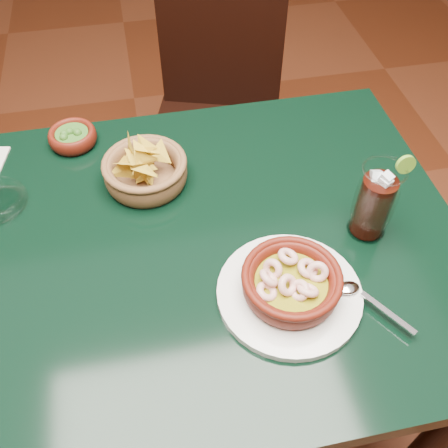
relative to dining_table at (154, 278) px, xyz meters
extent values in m
plane|color=#471C0C|center=(0.00, 0.00, -0.65)|extent=(7.00, 7.00, 0.00)
cube|color=black|center=(0.00, 0.00, 0.08)|extent=(1.20, 0.80, 0.04)
cylinder|color=black|center=(0.54, -0.34, -0.30)|extent=(0.06, 0.06, 0.71)
cylinder|color=black|center=(0.54, 0.34, -0.30)|extent=(0.06, 0.06, 0.71)
cube|color=black|center=(0.24, 0.64, -0.21)|extent=(0.51, 0.51, 0.04)
cylinder|color=black|center=(0.02, 0.53, -0.43)|extent=(0.03, 0.03, 0.44)
cylinder|color=black|center=(0.36, 0.42, -0.43)|extent=(0.03, 0.03, 0.44)
cylinder|color=black|center=(0.13, 0.86, -0.43)|extent=(0.03, 0.03, 0.44)
cylinder|color=black|center=(0.46, 0.75, -0.43)|extent=(0.03, 0.03, 0.44)
cube|color=black|center=(0.30, 0.82, 0.02)|extent=(0.38, 0.14, 0.43)
cylinder|color=silver|center=(0.23, -0.15, 0.11)|extent=(0.25, 0.25, 0.01)
cylinder|color=#481008|center=(0.23, -0.15, 0.12)|extent=(0.15, 0.15, 0.01)
torus|color=#481008|center=(0.23, -0.15, 0.14)|extent=(0.19, 0.19, 0.04)
torus|color=#481008|center=(0.23, -0.15, 0.16)|extent=(0.17, 0.17, 0.01)
cylinder|color=olive|center=(0.23, -0.15, 0.14)|extent=(0.13, 0.13, 0.01)
torus|color=beige|center=(0.27, -0.15, 0.15)|extent=(0.04, 0.04, 0.04)
torus|color=beige|center=(0.26, -0.13, 0.15)|extent=(0.05, 0.05, 0.03)
torus|color=beige|center=(0.23, -0.11, 0.15)|extent=(0.05, 0.05, 0.03)
torus|color=beige|center=(0.20, -0.12, 0.15)|extent=(0.05, 0.04, 0.05)
torus|color=beige|center=(0.19, -0.14, 0.15)|extent=(0.05, 0.05, 0.04)
torus|color=beige|center=(0.18, -0.16, 0.14)|extent=(0.05, 0.05, 0.03)
torus|color=beige|center=(0.22, -0.16, 0.15)|extent=(0.05, 0.04, 0.05)
torus|color=beige|center=(0.23, -0.17, 0.15)|extent=(0.05, 0.05, 0.04)
torus|color=beige|center=(0.25, -0.18, 0.15)|extent=(0.05, 0.05, 0.04)
cube|color=silver|center=(0.37, -0.23, 0.12)|extent=(0.06, 0.09, 0.00)
ellipsoid|color=silver|center=(0.33, -0.17, 0.12)|extent=(0.04, 0.03, 0.01)
cylinder|color=brown|center=(0.02, 0.18, 0.10)|extent=(0.15, 0.15, 0.01)
torus|color=brown|center=(0.02, 0.18, 0.13)|extent=(0.20, 0.20, 0.06)
torus|color=brown|center=(0.02, 0.18, 0.15)|extent=(0.17, 0.17, 0.01)
cone|color=gold|center=(0.02, 0.18, 0.13)|extent=(0.07, 0.06, 0.06)
cone|color=gold|center=(0.01, 0.16, 0.14)|extent=(0.03, 0.09, 0.08)
cone|color=gold|center=(-0.02, 0.21, 0.13)|extent=(0.05, 0.08, 0.07)
cone|color=gold|center=(0.01, 0.17, 0.14)|extent=(0.06, 0.06, 0.05)
cone|color=gold|center=(0.05, 0.19, 0.16)|extent=(0.08, 0.06, 0.06)
cone|color=gold|center=(0.00, 0.19, 0.15)|extent=(0.08, 0.08, 0.05)
cone|color=gold|center=(0.01, 0.16, 0.14)|extent=(0.07, 0.05, 0.08)
cone|color=gold|center=(0.02, 0.21, 0.16)|extent=(0.07, 0.06, 0.08)
cone|color=gold|center=(0.01, 0.18, 0.13)|extent=(0.08, 0.09, 0.04)
cone|color=gold|center=(0.02, 0.14, 0.17)|extent=(0.08, 0.07, 0.04)
cone|color=gold|center=(0.01, 0.20, 0.16)|extent=(0.08, 0.08, 0.05)
cone|color=gold|center=(-0.01, 0.21, 0.17)|extent=(0.02, 0.09, 0.09)
cone|color=gold|center=(-0.03, 0.17, 0.15)|extent=(0.08, 0.03, 0.08)
cone|color=gold|center=(0.01, 0.16, 0.15)|extent=(0.08, 0.04, 0.09)
cone|color=gold|center=(-0.02, 0.17, 0.17)|extent=(0.07, 0.06, 0.05)
cone|color=gold|center=(0.01, 0.18, 0.15)|extent=(0.07, 0.07, 0.05)
cone|color=gold|center=(0.02, 0.19, 0.17)|extent=(0.09, 0.06, 0.07)
cone|color=gold|center=(0.02, 0.18, 0.16)|extent=(0.08, 0.03, 0.08)
cylinder|color=#481008|center=(-0.13, 0.33, 0.10)|extent=(0.09, 0.09, 0.01)
torus|color=#481008|center=(-0.13, 0.33, 0.12)|extent=(0.12, 0.12, 0.04)
cylinder|color=#214C15|center=(-0.13, 0.33, 0.13)|extent=(0.07, 0.07, 0.01)
sphere|color=#214C15|center=(-0.12, 0.32, 0.13)|extent=(0.02, 0.02, 0.02)
sphere|color=#214C15|center=(-0.14, 0.33, 0.13)|extent=(0.02, 0.02, 0.02)
sphere|color=#214C15|center=(-0.12, 0.33, 0.13)|extent=(0.02, 0.02, 0.02)
sphere|color=#214C15|center=(-0.15, 0.33, 0.13)|extent=(0.02, 0.02, 0.02)
sphere|color=#214C15|center=(-0.15, 0.32, 0.13)|extent=(0.02, 0.02, 0.02)
cylinder|color=white|center=(0.41, -0.04, 0.10)|extent=(0.07, 0.07, 0.01)
torus|color=white|center=(0.41, -0.04, 0.18)|extent=(0.16, 0.16, 0.09)
cylinder|color=black|center=(0.41, -0.04, 0.17)|extent=(0.06, 0.06, 0.13)
cube|color=silver|center=(0.42, -0.04, 0.24)|extent=(0.03, 0.03, 0.02)
cube|color=silver|center=(0.43, -0.04, 0.21)|extent=(0.03, 0.03, 0.03)
cube|color=silver|center=(0.42, -0.04, 0.23)|extent=(0.03, 0.03, 0.02)
cube|color=silver|center=(0.41, -0.03, 0.23)|extent=(0.02, 0.03, 0.02)
torus|color=white|center=(0.41, -0.04, 0.26)|extent=(0.08, 0.08, 0.00)
cylinder|color=#5D9023|center=(0.45, -0.04, 0.26)|extent=(0.03, 0.01, 0.03)
camera|label=1|loc=(0.03, -0.58, 0.83)|focal=40.00mm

